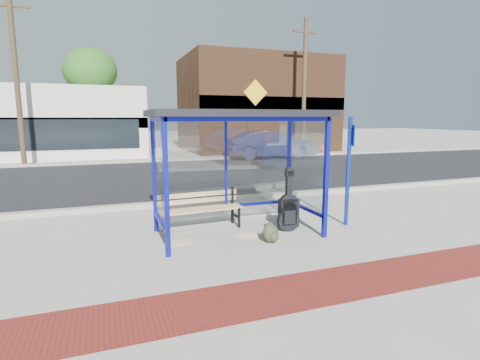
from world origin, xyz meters
name	(u,v)px	position (x,y,z in m)	size (l,w,h in m)	color
ground	(238,234)	(0.00, 0.00, 0.00)	(120.00, 120.00, 0.00)	#B2ADA0
brick_paver_strip	(303,289)	(0.00, -2.60, 0.01)	(60.00, 1.00, 0.01)	maroon
curb_near	(202,201)	(0.00, 2.90, 0.06)	(60.00, 0.25, 0.12)	gray
street_asphalt	(170,176)	(0.00, 8.00, 0.00)	(60.00, 10.00, 0.00)	black
curb_far	(154,161)	(0.00, 13.10, 0.06)	(60.00, 0.25, 0.12)	gray
far_sidewalk	(149,158)	(0.00, 15.00, 0.00)	(60.00, 4.00, 0.01)	#B2ADA0
bus_shelter	(237,129)	(0.00, 0.07, 2.07)	(3.30, 1.80, 2.42)	#0E139E
storefront_brown	(256,105)	(8.00, 18.49, 3.20)	(10.00, 7.08, 6.40)	#59331E
tree_mid	(90,71)	(-3.00, 22.00, 5.45)	(3.60, 3.60, 7.03)	#4C3826
tree_right	(290,79)	(12.50, 22.00, 5.45)	(3.60, 3.60, 7.03)	#4C3826
utility_pole_west	(16,77)	(-6.00, 13.40, 4.11)	(1.60, 0.24, 8.00)	#4C3826
utility_pole_east	(304,87)	(9.00, 13.40, 4.11)	(1.60, 0.24, 8.00)	#4C3826
bench	(200,207)	(-0.60, 0.61, 0.46)	(1.74, 0.52, 0.81)	black
guitar_bag	(289,209)	(1.04, -0.15, 0.45)	(0.46, 0.16, 1.24)	black
suitcase	(289,213)	(1.16, 0.07, 0.31)	(0.41, 0.30, 0.66)	black
backpack	(271,233)	(0.40, -0.69, 0.17)	(0.35, 0.33, 0.37)	#2D301A
sign_post	(349,165)	(2.41, -0.19, 1.30)	(0.13, 0.28, 2.31)	#0D2196
newspaper_a	(179,243)	(-1.20, -0.12, 0.00)	(0.42, 0.34, 0.01)	white
newspaper_b	(244,236)	(0.06, -0.18, 0.00)	(0.36, 0.28, 0.01)	white
newspaper_c	(250,235)	(0.20, -0.15, 0.00)	(0.37, 0.29, 0.01)	white
parked_car	(271,144)	(6.46, 12.52, 0.79)	(1.68, 4.83, 1.59)	#191F48
fire_hydrant	(322,148)	(10.75, 13.96, 0.39)	(0.32, 0.21, 0.71)	#BB100D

